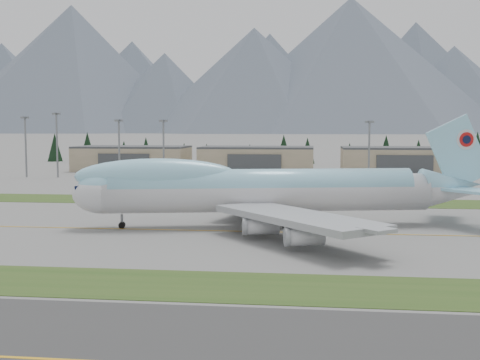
# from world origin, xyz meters

# --- Properties ---
(ground) EXTENTS (7000.00, 7000.00, 0.00)m
(ground) POSITION_xyz_m (0.00, 0.00, 0.00)
(ground) COLOR slate
(ground) RESTS_ON ground
(grass_strip_near) EXTENTS (400.00, 14.00, 0.08)m
(grass_strip_near) POSITION_xyz_m (0.00, -38.00, 0.00)
(grass_strip_near) COLOR #2F4D1B
(grass_strip_near) RESTS_ON ground
(grass_strip_far) EXTENTS (400.00, 18.00, 0.08)m
(grass_strip_far) POSITION_xyz_m (0.00, 45.00, 0.00)
(grass_strip_far) COLOR #2F4D1B
(grass_strip_far) RESTS_ON ground
(taxiway_line_main) EXTENTS (400.00, 0.40, 0.02)m
(taxiway_line_main) POSITION_xyz_m (0.00, 0.00, 0.00)
(taxiway_line_main) COLOR gold
(taxiway_line_main) RESTS_ON ground
(boeing_747_freighter) EXTENTS (81.89, 68.97, 21.48)m
(boeing_747_freighter) POSITION_xyz_m (-0.88, 6.24, 7.08)
(boeing_747_freighter) COLOR silver
(boeing_747_freighter) RESTS_ON ground
(hangar_left) EXTENTS (48.00, 26.60, 10.80)m
(hangar_left) POSITION_xyz_m (-70.00, 149.90, 5.39)
(hangar_left) COLOR gray
(hangar_left) RESTS_ON ground
(hangar_center) EXTENTS (48.00, 26.60, 10.80)m
(hangar_center) POSITION_xyz_m (-15.00, 149.90, 5.39)
(hangar_center) COLOR gray
(hangar_center) RESTS_ON ground
(hangar_right) EXTENTS (48.00, 26.60, 10.80)m
(hangar_right) POSITION_xyz_m (45.00, 149.90, 5.39)
(hangar_right) COLOR gray
(hangar_right) RESTS_ON ground
(floodlight_masts) EXTENTS (201.06, 9.06, 24.47)m
(floodlight_masts) POSITION_xyz_m (-28.44, 110.07, 15.92)
(floodlight_masts) COLOR slate
(floodlight_masts) RESTS_ON ground
(service_vehicle_a) EXTENTS (1.82, 3.62, 1.19)m
(service_vehicle_a) POSITION_xyz_m (-41.93, 115.54, 0.00)
(service_vehicle_a) COLOR silver
(service_vehicle_a) RESTS_ON ground
(service_vehicle_b) EXTENTS (3.35, 1.96, 1.04)m
(service_vehicle_b) POSITION_xyz_m (11.00, 110.93, 0.00)
(service_vehicle_b) COLOR #99AD2B
(service_vehicle_b) RESTS_ON ground
(service_vehicle_c) EXTENTS (3.63, 5.06, 1.36)m
(service_vehicle_c) POSITION_xyz_m (62.95, 119.31, 0.00)
(service_vehicle_c) COLOR silver
(service_vehicle_c) RESTS_ON ground
(conifer_belt) EXTENTS (273.53, 16.43, 16.97)m
(conifer_belt) POSITION_xyz_m (-4.45, 212.41, 7.18)
(conifer_belt) COLOR black
(conifer_belt) RESTS_ON ground
(mountain_ridge_front) EXTENTS (4275.35, 1159.79, 508.66)m
(mountain_ridge_front) POSITION_xyz_m (-60.40, 2205.32, 225.08)
(mountain_ridge_front) COLOR slate
(mountain_ridge_front) RESTS_ON ground
(mountain_ridge_rear) EXTENTS (4430.16, 1047.70, 523.85)m
(mountain_ridge_rear) POSITION_xyz_m (189.28, 2900.00, 248.04)
(mountain_ridge_rear) COLOR slate
(mountain_ridge_rear) RESTS_ON ground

